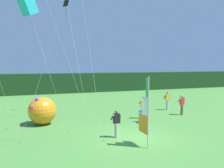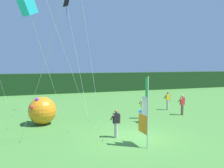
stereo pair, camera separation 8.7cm
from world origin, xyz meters
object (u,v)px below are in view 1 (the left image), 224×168
(person_far_right, at_px, (182,104))
(folding_chair, at_px, (142,115))
(kite_cyan_box_0, at_px, (28,6))
(inflatable_balloon, at_px, (42,111))
(person_mid_field, at_px, (167,100))
(person_near_banner, at_px, (143,107))
(kite_black_diamond_5, at_px, (67,9))
(person_far_left, at_px, (116,123))
(banner_flag, at_px, (145,113))

(person_far_right, height_order, folding_chair, person_far_right)
(folding_chair, distance_m, kite_cyan_box_0, 10.60)
(person_far_right, bearing_deg, inflatable_balloon, 175.94)
(person_mid_field, bearing_deg, person_far_right, -91.85)
(person_near_banner, height_order, person_mid_field, person_near_banner)
(person_near_banner, distance_m, folding_chair, 1.30)
(kite_black_diamond_5, bearing_deg, person_mid_field, -10.65)
(person_far_left, height_order, person_far_right, person_far_right)
(kite_cyan_box_0, xyz_separation_m, kite_black_diamond_5, (3.24, 8.69, 2.07))
(person_far_left, distance_m, inflatable_balloon, 5.98)
(person_near_banner, distance_m, person_far_right, 3.69)
(banner_flag, bearing_deg, person_far_right, 41.08)
(banner_flag, relative_size, person_mid_field, 2.14)
(banner_flag, relative_size, kite_black_diamond_5, 0.37)
(person_far_right, relative_size, kite_cyan_box_0, 0.23)
(person_near_banner, relative_size, kite_cyan_box_0, 0.24)
(folding_chair, xyz_separation_m, kite_black_diamond_5, (-4.48, 5.08, 8.38))
(kite_cyan_box_0, bearing_deg, person_mid_field, 30.18)
(inflatable_balloon, bearing_deg, person_mid_field, 7.48)
(person_near_banner, relative_size, person_mid_field, 1.05)
(person_near_banner, distance_m, kite_cyan_box_0, 11.21)
(person_near_banner, relative_size, folding_chair, 1.99)
(person_far_left, bearing_deg, person_mid_field, 39.24)
(banner_flag, distance_m, kite_black_diamond_5, 12.20)
(banner_flag, height_order, person_mid_field, banner_flag)
(person_far_left, height_order, kite_black_diamond_5, kite_black_diamond_5)
(kite_cyan_box_0, bearing_deg, banner_flag, -9.65)
(person_mid_field, relative_size, inflatable_balloon, 0.87)
(person_far_right, distance_m, inflatable_balloon, 11.21)
(kite_cyan_box_0, bearing_deg, folding_chair, 25.11)
(person_mid_field, bearing_deg, person_near_banner, -148.07)
(banner_flag, height_order, kite_cyan_box_0, kite_cyan_box_0)
(inflatable_balloon, height_order, kite_black_diamond_5, kite_black_diamond_5)
(banner_flag, distance_m, person_far_right, 8.70)
(person_far_right, height_order, kite_cyan_box_0, kite_cyan_box_0)
(person_near_banner, xyz_separation_m, kite_cyan_box_0, (-8.33, -4.69, 5.87))
(person_far_right, bearing_deg, folding_chair, -165.15)
(person_far_right, xyz_separation_m, folding_chair, (-4.30, -1.14, -0.40))
(person_mid_field, height_order, kite_black_diamond_5, kite_black_diamond_5)
(banner_flag, bearing_deg, person_far_left, 114.46)
(kite_black_diamond_5, bearing_deg, folding_chair, -48.59)
(person_near_banner, relative_size, inflatable_balloon, 0.90)
(person_near_banner, height_order, person_far_right, person_near_banner)
(person_far_right, bearing_deg, banner_flag, -138.92)
(person_mid_field, height_order, person_far_right, person_far_right)
(folding_chair, relative_size, kite_black_diamond_5, 0.09)
(person_far_left, distance_m, kite_cyan_box_0, 7.60)
(folding_chair, bearing_deg, person_near_banner, 60.36)
(banner_flag, xyz_separation_m, person_mid_field, (6.60, 7.96, -0.83))
(banner_flag, xyz_separation_m, person_near_banner, (2.84, 5.62, -0.79))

